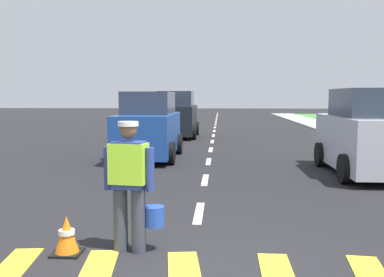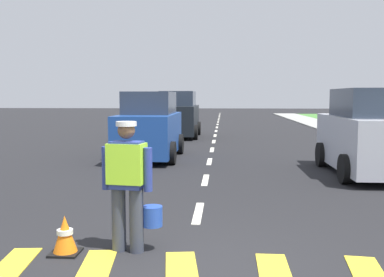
# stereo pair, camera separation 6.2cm
# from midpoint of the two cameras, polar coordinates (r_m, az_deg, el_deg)

# --- Properties ---
(ground_plane) EXTENTS (96.00, 96.00, 0.00)m
(ground_plane) POSITION_cam_midpoint_polar(r_m,az_deg,el_deg) (25.79, 3.19, 1.01)
(ground_plane) COLOR black
(lane_center_line) EXTENTS (0.14, 46.40, 0.01)m
(lane_center_line) POSITION_cam_midpoint_polar(r_m,az_deg,el_deg) (29.98, 3.31, 1.63)
(lane_center_line) COLOR silver
(lane_center_line) RESTS_ON ground
(road_worker) EXTENTS (0.77, 0.36, 1.67)m
(road_worker) POSITION_cam_midpoint_polar(r_m,az_deg,el_deg) (5.71, -7.76, -5.25)
(road_worker) COLOR #383D4C
(road_worker) RESTS_ON ground
(traffic_cone_near) EXTENTS (0.36, 0.36, 0.49)m
(traffic_cone_near) POSITION_cam_midpoint_polar(r_m,az_deg,el_deg) (5.94, -15.66, -11.82)
(traffic_cone_near) COLOR black
(traffic_cone_near) RESTS_ON ground
(car_oncoming_second) EXTENTS (2.07, 4.08, 2.23)m
(car_oncoming_second) POSITION_cam_midpoint_polar(r_m,az_deg,el_deg) (21.71, -1.73, 2.92)
(car_oncoming_second) COLOR black
(car_oncoming_second) RESTS_ON ground
(car_parked_curbside) EXTENTS (2.02, 4.07, 2.18)m
(car_parked_curbside) POSITION_cam_midpoint_polar(r_m,az_deg,el_deg) (12.07, 21.92, 0.42)
(car_parked_curbside) COLOR silver
(car_parked_curbside) RESTS_ON ground
(car_oncoming_lead) EXTENTS (1.91, 3.97, 2.13)m
(car_oncoming_lead) POSITION_cam_midpoint_polar(r_m,az_deg,el_deg) (14.25, -5.31, 1.39)
(car_oncoming_lead) COLOR #1E4799
(car_oncoming_lead) RESTS_ON ground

